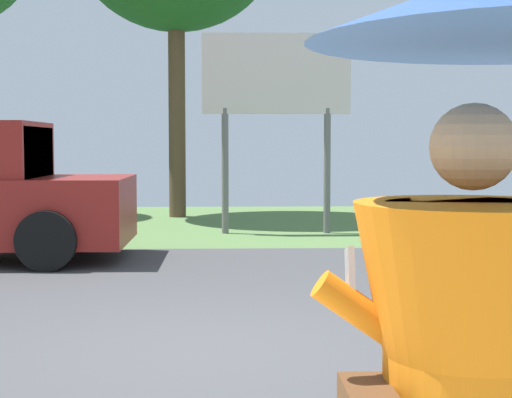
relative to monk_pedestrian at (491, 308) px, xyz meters
The scene contains 3 objects.
ground_plane 7.24m from the monk_pedestrian, 96.20° to the left, with size 40.00×22.00×0.20m.
monk_pedestrian is the anchor object (origin of this frame).
roadside_billboard 12.28m from the monk_pedestrian, 89.06° to the left, with size 2.60×0.12×3.50m.
Camera 1 is at (0.10, -6.15, 1.60)m, focal length 56.78 mm.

